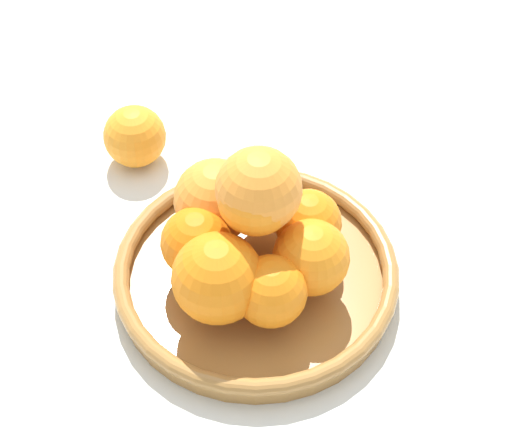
{
  "coord_description": "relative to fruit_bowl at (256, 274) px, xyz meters",
  "views": [
    {
      "loc": [
        -0.2,
        0.47,
        0.67
      ],
      "look_at": [
        0.0,
        0.0,
        0.1
      ],
      "focal_mm": 60.0,
      "sensor_mm": 36.0,
      "label": 1
    }
  ],
  "objects": [
    {
      "name": "stray_orange",
      "position": [
        0.19,
        -0.11,
        0.02
      ],
      "size": [
        0.07,
        0.07,
        0.07
      ],
      "primitive_type": "sphere",
      "color": "orange",
      "rests_on": "ground_plane"
    },
    {
      "name": "ground_plane",
      "position": [
        0.0,
        0.0,
        -0.02
      ],
      "size": [
        4.0,
        4.0,
        0.0
      ],
      "primitive_type": "plane",
      "color": "silver"
    },
    {
      "name": "fruit_bowl",
      "position": [
        0.0,
        0.0,
        0.0
      ],
      "size": [
        0.28,
        0.28,
        0.03
      ],
      "color": "#A57238",
      "rests_on": "ground_plane"
    },
    {
      "name": "orange_pile",
      "position": [
        0.01,
        0.0,
        0.07
      ],
      "size": [
        0.18,
        0.19,
        0.14
      ],
      "color": "orange",
      "rests_on": "fruit_bowl"
    }
  ]
}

